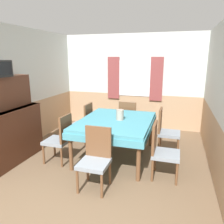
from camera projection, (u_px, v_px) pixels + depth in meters
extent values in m
cube|color=silver|center=(132.00, 65.00, 6.04)|extent=(4.28, 0.05, 1.65)
cube|color=tan|center=(131.00, 110.00, 6.35)|extent=(4.28, 0.05, 0.95)
cube|color=white|center=(135.00, 79.00, 6.07)|extent=(1.01, 0.01, 0.98)
cube|color=brown|center=(114.00, 78.00, 6.22)|extent=(0.34, 0.03, 1.18)
cube|color=brown|center=(156.00, 79.00, 5.88)|extent=(0.34, 0.03, 1.18)
cube|color=silver|center=(19.00, 67.00, 4.60)|extent=(0.05, 4.67, 1.65)
cube|color=tan|center=(25.00, 126.00, 4.91)|extent=(0.05, 4.67, 0.95)
cube|color=silver|center=(224.00, 70.00, 3.48)|extent=(0.05, 4.67, 1.65)
cube|color=tan|center=(214.00, 146.00, 3.79)|extent=(0.05, 4.67, 0.95)
cube|color=teal|center=(116.00, 121.00, 4.29)|extent=(1.37, 1.71, 0.06)
cube|color=teal|center=(116.00, 126.00, 4.31)|extent=(1.40, 1.74, 0.12)
cylinder|color=brown|center=(71.00, 151.00, 3.84)|extent=(0.07, 0.07, 0.72)
cylinder|color=brown|center=(138.00, 161.00, 3.50)|extent=(0.07, 0.07, 0.72)
cylinder|color=brown|center=(101.00, 126.00, 5.27)|extent=(0.07, 0.07, 0.72)
cylinder|color=brown|center=(151.00, 131.00, 4.93)|extent=(0.07, 0.07, 0.72)
cylinder|color=brown|center=(177.00, 163.00, 3.76)|extent=(0.04, 0.04, 0.38)
cylinder|color=brown|center=(177.00, 174.00, 3.41)|extent=(0.04, 0.04, 0.38)
cylinder|color=brown|center=(155.00, 160.00, 3.87)|extent=(0.04, 0.04, 0.38)
cylinder|color=brown|center=(152.00, 170.00, 3.52)|extent=(0.04, 0.04, 0.38)
cube|color=gray|center=(166.00, 154.00, 3.59)|extent=(0.44, 0.44, 0.06)
cube|color=brown|center=(154.00, 137.00, 3.58)|extent=(0.04, 0.42, 0.49)
cylinder|color=brown|center=(178.00, 141.00, 4.75)|extent=(0.04, 0.04, 0.38)
cylinder|color=brown|center=(178.00, 148.00, 4.40)|extent=(0.04, 0.04, 0.38)
cylinder|color=brown|center=(160.00, 139.00, 4.86)|extent=(0.04, 0.04, 0.38)
cylinder|color=brown|center=(159.00, 146.00, 4.51)|extent=(0.04, 0.04, 0.38)
cube|color=gray|center=(169.00, 133.00, 4.58)|extent=(0.44, 0.44, 0.06)
cube|color=brown|center=(160.00, 120.00, 4.57)|extent=(0.04, 0.42, 0.49)
cylinder|color=brown|center=(102.00, 186.00, 3.10)|extent=(0.04, 0.04, 0.38)
cylinder|color=brown|center=(77.00, 182.00, 3.21)|extent=(0.04, 0.04, 0.38)
cylinder|color=brown|center=(110.00, 173.00, 3.45)|extent=(0.04, 0.04, 0.38)
cylinder|color=brown|center=(88.00, 169.00, 3.56)|extent=(0.04, 0.04, 0.38)
cube|color=gray|center=(94.00, 164.00, 3.27)|extent=(0.44, 0.44, 0.06)
cube|color=brown|center=(98.00, 142.00, 3.39)|extent=(0.42, 0.04, 0.49)
cylinder|color=brown|center=(123.00, 127.00, 5.75)|extent=(0.04, 0.04, 0.38)
cylinder|color=brown|center=(138.00, 128.00, 5.65)|extent=(0.04, 0.04, 0.38)
cylinder|color=brown|center=(120.00, 131.00, 5.40)|extent=(0.04, 0.04, 0.38)
cylinder|color=brown|center=(135.00, 133.00, 5.29)|extent=(0.04, 0.04, 0.38)
cube|color=gray|center=(129.00, 121.00, 5.47)|extent=(0.44, 0.44, 0.06)
cube|color=brown|center=(127.00, 112.00, 5.22)|extent=(0.42, 0.04, 0.49)
cylinder|color=brown|center=(44.00, 155.00, 4.10)|extent=(0.04, 0.04, 0.38)
cylinder|color=brown|center=(55.00, 147.00, 4.45)|extent=(0.04, 0.04, 0.38)
cylinder|color=brown|center=(62.00, 157.00, 3.99)|extent=(0.04, 0.04, 0.38)
cylinder|color=brown|center=(71.00, 149.00, 4.34)|extent=(0.04, 0.04, 0.38)
cube|color=gray|center=(57.00, 141.00, 4.17)|extent=(0.44, 0.44, 0.06)
cube|color=brown|center=(66.00, 128.00, 4.04)|extent=(0.04, 0.42, 0.49)
cylinder|color=brown|center=(70.00, 136.00, 5.09)|extent=(0.04, 0.04, 0.38)
cylinder|color=brown|center=(77.00, 131.00, 5.44)|extent=(0.04, 0.04, 0.38)
cylinder|color=brown|center=(85.00, 137.00, 4.98)|extent=(0.04, 0.04, 0.38)
cylinder|color=brown|center=(92.00, 132.00, 5.33)|extent=(0.04, 0.04, 0.38)
cube|color=gray|center=(81.00, 125.00, 5.16)|extent=(0.44, 0.44, 0.06)
cube|color=brown|center=(88.00, 114.00, 5.03)|extent=(0.04, 0.42, 0.49)
cube|color=#4C2819|center=(11.00, 136.00, 4.15)|extent=(0.44, 1.35, 1.03)
cube|color=brown|center=(8.00, 110.00, 4.03)|extent=(0.46, 1.37, 0.02)
cube|color=#4C2819|center=(3.00, 93.00, 3.97)|extent=(0.24, 1.21, 0.60)
cube|color=black|center=(5.00, 69.00, 3.71)|extent=(0.01, 0.32, 0.22)
cylinder|color=#A39989|center=(120.00, 115.00, 4.25)|extent=(0.15, 0.15, 0.20)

